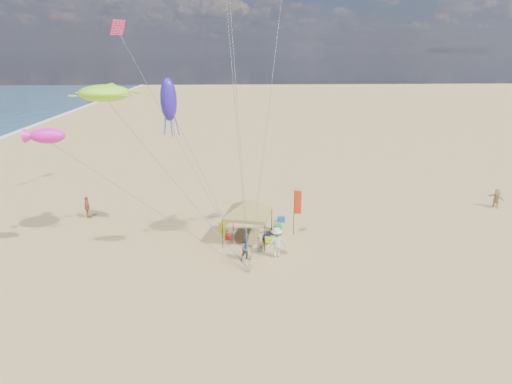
% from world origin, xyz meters
% --- Properties ---
extents(ground, '(280.00, 280.00, 0.00)m').
position_xyz_m(ground, '(0.00, 0.00, 0.00)').
color(ground, tan).
rests_on(ground, ground).
extents(canopy_tent, '(5.34, 5.34, 3.39)m').
position_xyz_m(canopy_tent, '(-0.44, 4.72, 2.82)').
color(canopy_tent, black).
rests_on(canopy_tent, ground).
extents(feather_flag, '(0.50, 0.07, 3.26)m').
position_xyz_m(feather_flag, '(2.86, 5.48, 2.17)').
color(feather_flag, black).
rests_on(feather_flag, ground).
extents(cooler_red, '(0.54, 0.38, 0.38)m').
position_xyz_m(cooler_red, '(-1.70, 5.04, 0.19)').
color(cooler_red, red).
rests_on(cooler_red, ground).
extents(cooler_blue, '(0.54, 0.38, 0.38)m').
position_xyz_m(cooler_blue, '(2.10, 7.86, 0.19)').
color(cooler_blue, '#13549E').
rests_on(cooler_blue, ground).
extents(bag_navy, '(0.69, 0.54, 0.36)m').
position_xyz_m(bag_navy, '(0.75, 4.91, 0.18)').
color(bag_navy, '#0D0D3B').
rests_on(bag_navy, ground).
extents(bag_orange, '(0.54, 0.69, 0.36)m').
position_xyz_m(bag_orange, '(-1.84, 7.91, 0.18)').
color(bag_orange, orange).
rests_on(bag_orange, ground).
extents(chair_green, '(0.50, 0.50, 0.70)m').
position_xyz_m(chair_green, '(1.62, 5.68, 0.35)').
color(chair_green, '#198E31').
rests_on(chair_green, ground).
extents(chair_yellow, '(0.50, 0.50, 0.70)m').
position_xyz_m(chair_yellow, '(-2.20, 6.19, 0.35)').
color(chair_yellow, yellow).
rests_on(chair_yellow, ground).
extents(crate_grey, '(0.34, 0.30, 0.28)m').
position_xyz_m(crate_grey, '(0.24, 3.14, 0.14)').
color(crate_grey, slate).
rests_on(crate_grey, ground).
extents(beach_cart, '(0.90, 0.50, 0.24)m').
position_xyz_m(beach_cart, '(1.07, 4.36, 0.20)').
color(beach_cart, '#E4FF1C').
rests_on(beach_cart, ground).
extents(person_near_a, '(0.66, 0.65, 1.53)m').
position_xyz_m(person_near_a, '(0.27, 3.19, 0.77)').
color(person_near_a, tan).
rests_on(person_near_a, ground).
extents(person_near_b, '(0.96, 0.88, 1.60)m').
position_xyz_m(person_near_b, '(-0.61, 1.97, 0.80)').
color(person_near_b, '#3D4654').
rests_on(person_near_b, ground).
extents(person_near_c, '(1.36, 0.94, 1.93)m').
position_xyz_m(person_near_c, '(1.22, 2.35, 0.96)').
color(person_near_c, beige).
rests_on(person_near_c, ground).
extents(person_far_a, '(0.62, 1.06, 1.69)m').
position_xyz_m(person_far_a, '(-12.38, 9.43, 0.84)').
color(person_far_a, '#AA5841').
rests_on(person_far_a, ground).
extents(person_far_c, '(0.99, 1.55, 1.59)m').
position_xyz_m(person_far_c, '(19.64, 9.98, 0.80)').
color(person_far_c, tan).
rests_on(person_far_c, ground).
extents(turtle_kite, '(3.28, 2.84, 0.96)m').
position_xyz_m(turtle_kite, '(-8.52, 3.90, 9.72)').
color(turtle_kite, '#95FC22').
rests_on(turtle_kite, ground).
extents(fish_kite, '(2.04, 1.23, 0.85)m').
position_xyz_m(fish_kite, '(-11.43, 2.58, 7.59)').
color(fish_kite, '#FF1BBF').
rests_on(fish_kite, ground).
extents(squid_kite, '(1.30, 1.30, 2.61)m').
position_xyz_m(squid_kite, '(-5.22, 5.62, 9.16)').
color(squid_kite, '#2C1BA6').
rests_on(squid_kite, ground).
extents(stunt_kite_pink, '(1.14, 1.29, 1.10)m').
position_xyz_m(stunt_kite_pink, '(-10.04, 14.31, 13.68)').
color(stunt_kite_pink, '#DB306E').
rests_on(stunt_kite_pink, ground).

